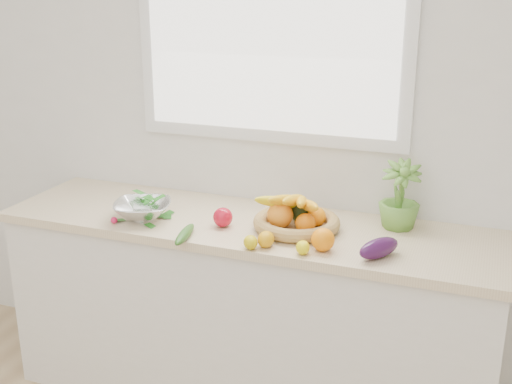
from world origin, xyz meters
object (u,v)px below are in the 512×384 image
at_px(fruit_basket, 296,218).
at_px(cucumber, 185,234).
at_px(apple, 223,217).
at_px(eggplant, 379,248).
at_px(potted_herb, 400,197).
at_px(colander_with_spinach, 143,206).

bearing_deg(fruit_basket, cucumber, -146.19).
height_order(apple, cucumber, apple).
height_order(apple, fruit_basket, fruit_basket).
relative_size(eggplant, fruit_basket, 0.48).
distance_m(apple, potted_herb, 0.76).
height_order(eggplant, potted_herb, potted_herb).
distance_m(apple, eggplant, 0.70).
relative_size(apple, cucumber, 0.38).
xyz_separation_m(eggplant, potted_herb, (0.02, 0.35, 0.10)).
distance_m(eggplant, colander_with_spinach, 1.06).
xyz_separation_m(cucumber, potted_herb, (0.80, 0.45, 0.12)).
distance_m(apple, colander_with_spinach, 0.37).
bearing_deg(colander_with_spinach, cucumber, -26.43).
bearing_deg(eggplant, cucumber, -172.89).
distance_m(eggplant, fruit_basket, 0.42).
bearing_deg(apple, potted_herb, 20.03).
distance_m(apple, cucumber, 0.21).
bearing_deg(fruit_basket, potted_herb, 23.84).
xyz_separation_m(potted_herb, fruit_basket, (-0.41, -0.18, -0.09)).
xyz_separation_m(eggplant, cucumber, (-0.78, -0.10, -0.02)).
xyz_separation_m(fruit_basket, colander_with_spinach, (-0.67, -0.13, 0.01)).
height_order(apple, eggplant, apple).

